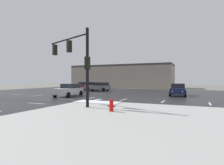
{
  "coord_description": "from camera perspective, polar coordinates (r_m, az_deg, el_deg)",
  "views": [
    {
      "loc": [
        12.78,
        -18.28,
        2.18
      ],
      "look_at": [
        1.28,
        7.54,
        1.66
      ],
      "focal_mm": 29.88,
      "sensor_mm": 36.0,
      "label": 1
    }
  ],
  "objects": [
    {
      "name": "snow_strip_curbside",
      "position": [
        16.38,
        -4.57,
        -5.99
      ],
      "size": [
        4.0,
        1.6,
        0.06
      ],
      "primitive_type": "cube",
      "color": "white",
      "rests_on": "sidewalk_corner"
    },
    {
      "name": "road_asphalt",
      "position": [
        22.41,
        -10.93,
        -4.52
      ],
      "size": [
        44.0,
        44.0,
        0.02
      ],
      "primitive_type": "cube",
      "color": "#232326",
      "rests_on": "ground_plane"
    },
    {
      "name": "fire_hydrant",
      "position": [
        11.83,
        -0.2,
        -6.92
      ],
      "size": [
        0.48,
        0.26,
        0.79
      ],
      "color": "red",
      "rests_on": "sidewalk_corner"
    },
    {
      "name": "traffic_signal_mast",
      "position": [
        14.94,
        -11.14,
        8.04
      ],
      "size": [
        5.24,
        2.29,
        5.73
      ],
      "rotation": [
        0.0,
        0.0,
        2.76
      ],
      "color": "black",
      "rests_on": "sidewalk_corner"
    },
    {
      "name": "strip_building_background",
      "position": [
        49.79,
        2.84,
        1.92
      ],
      "size": [
        26.52,
        8.0,
        5.87
      ],
      "color": "gray",
      "rests_on": "ground_plane"
    },
    {
      "name": "lane_markings",
      "position": [
        20.6,
        -10.38,
        -4.97
      ],
      "size": [
        36.15,
        36.15,
        0.01
      ],
      "color": "silver",
      "rests_on": "road_asphalt"
    },
    {
      "name": "sedan_red",
      "position": [
        37.11,
        -7.33,
        -1.0
      ],
      "size": [
        4.56,
        2.06,
        1.58
      ],
      "rotation": [
        0.0,
        0.0,
        -0.01
      ],
      "color": "#B21919",
      "rests_on": "road_asphalt"
    },
    {
      "name": "ground_plane",
      "position": [
        22.41,
        -10.93,
        -4.54
      ],
      "size": [
        120.0,
        120.0,
        0.0
      ],
      "primitive_type": "plane",
      "color": "slate"
    },
    {
      "name": "sidewalk_corner",
      "position": [
        6.67,
        16.8,
        -17.43
      ],
      "size": [
        18.0,
        18.0,
        0.14
      ],
      "primitive_type": "cube",
      "color": "#B2B2AD",
      "rests_on": "ground_plane"
    },
    {
      "name": "sedan_silver",
      "position": [
        23.96,
        -12.93,
        -2.14
      ],
      "size": [
        2.34,
        4.65,
        1.58
      ],
      "rotation": [
        0.0,
        0.0,
        -1.48
      ],
      "color": "#B7BABF",
      "rests_on": "road_asphalt"
    },
    {
      "name": "sedan_grey",
      "position": [
        33.54,
        -4.12,
        -1.21
      ],
      "size": [
        4.61,
        2.2,
        1.58
      ],
      "rotation": [
        0.0,
        0.0,
        3.19
      ],
      "color": "slate",
      "rests_on": "road_asphalt"
    },
    {
      "name": "sedan_navy",
      "position": [
        25.93,
        19.55,
        -1.94
      ],
      "size": [
        2.2,
        4.61,
        1.58
      ],
      "rotation": [
        0.0,
        0.0,
        -1.52
      ],
      "color": "#141E47",
      "rests_on": "road_asphalt"
    }
  ]
}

